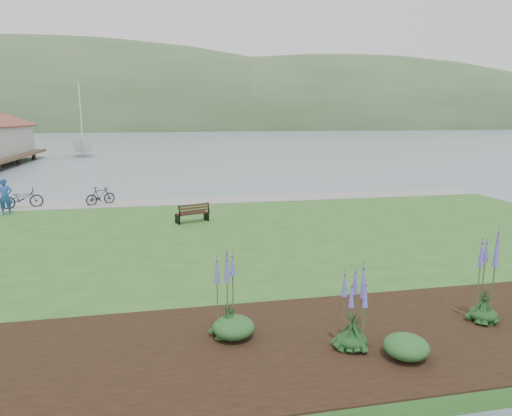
# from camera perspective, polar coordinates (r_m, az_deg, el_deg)

# --- Properties ---
(ground) EXTENTS (600.00, 600.00, 0.00)m
(ground) POSITION_cam_1_polar(r_m,az_deg,el_deg) (18.81, -6.46, -4.09)
(ground) COLOR slate
(ground) RESTS_ON ground
(lawn) EXTENTS (34.00, 20.00, 0.40)m
(lawn) POSITION_cam_1_polar(r_m,az_deg,el_deg) (16.84, -5.87, -5.21)
(lawn) COLOR #295D21
(lawn) RESTS_ON ground
(shoreline_path) EXTENTS (34.00, 2.20, 0.03)m
(shoreline_path) POSITION_cam_1_polar(r_m,az_deg,el_deg) (25.43, -7.88, 0.89)
(shoreline_path) COLOR gray
(shoreline_path) RESTS_ON lawn
(garden_bed) EXTENTS (24.00, 4.40, 0.04)m
(garden_bed) POSITION_cam_1_polar(r_m,az_deg,el_deg) (10.47, 15.95, -14.94)
(garden_bed) COLOR black
(garden_bed) RESTS_ON lawn
(far_hillside) EXTENTS (580.00, 80.00, 38.00)m
(far_hillside) POSITION_cam_1_polar(r_m,az_deg,el_deg) (189.37, -5.04, 9.80)
(far_hillside) COLOR #36542F
(far_hillside) RESTS_ON ground
(park_bench) EXTENTS (1.54, 1.03, 0.88)m
(park_bench) POSITION_cam_1_polar(r_m,az_deg,el_deg) (20.23, -7.90, -0.58)
(park_bench) COLOR black
(park_bench) RESTS_ON lawn
(person) EXTENTS (0.83, 0.66, 2.02)m
(person) POSITION_cam_1_polar(r_m,az_deg,el_deg) (24.59, -28.89, 1.57)
(person) COLOR #1F458F
(person) RESTS_ON lawn
(bicycle_a) EXTENTS (1.24, 2.07, 1.02)m
(bicycle_a) POSITION_cam_1_polar(r_m,az_deg,el_deg) (26.04, -27.19, 1.09)
(bicycle_a) COLOR black
(bicycle_a) RESTS_ON lawn
(bicycle_b) EXTENTS (1.18, 1.59, 0.95)m
(bicycle_b) POSITION_cam_1_polar(r_m,az_deg,el_deg) (25.43, -18.88, 1.44)
(bicycle_b) COLOR black
(bicycle_b) RESTS_ON lawn
(sailboat) EXTENTS (12.65, 12.82, 29.48)m
(sailboat) POSITION_cam_1_polar(r_m,az_deg,el_deg) (62.84, -20.73, 6.07)
(sailboat) COLOR silver
(sailboat) RESTS_ON ground
(echium_0) EXTENTS (0.62, 0.62, 1.82)m
(echium_0) POSITION_cam_1_polar(r_m,az_deg,el_deg) (9.43, 12.03, -12.56)
(echium_0) COLOR #133515
(echium_0) RESTS_ON garden_bed
(echium_1) EXTENTS (0.62, 0.62, 2.39)m
(echium_1) POSITION_cam_1_polar(r_m,az_deg,el_deg) (11.49, 26.87, -7.97)
(echium_1) COLOR #133515
(echium_1) RESTS_ON garden_bed
(echium_4) EXTENTS (0.62, 0.62, 2.25)m
(echium_4) POSITION_cam_1_polar(r_m,az_deg,el_deg) (9.64, -3.57, -10.74)
(echium_4) COLOR #133515
(echium_4) RESTS_ON garden_bed
(shrub_0) EXTENTS (0.88, 0.88, 0.44)m
(shrub_0) POSITION_cam_1_polar(r_m,az_deg,el_deg) (9.86, -2.80, -14.67)
(shrub_0) COLOR #1E4C21
(shrub_0) RESTS_ON garden_bed
(shrub_1) EXTENTS (0.87, 0.87, 0.44)m
(shrub_1) POSITION_cam_1_polar(r_m,az_deg,el_deg) (9.57, 18.26, -16.13)
(shrub_1) COLOR #1E4C21
(shrub_1) RESTS_ON garden_bed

